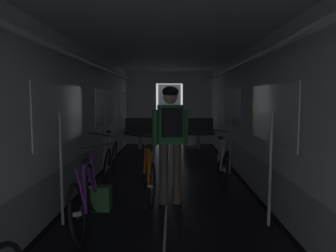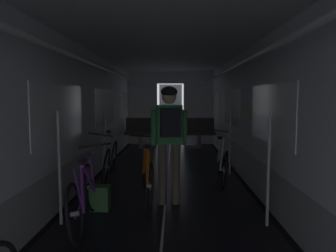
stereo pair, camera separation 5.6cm
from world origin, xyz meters
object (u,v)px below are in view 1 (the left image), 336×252
at_px(bench_seat_far_right, 198,130).
at_px(bicycle_orange_in_aisle, 148,174).
at_px(bicycle_purple, 86,195).
at_px(person_cyclist_aisle, 171,132).
at_px(bicycle_silver, 110,159).
at_px(backpack_on_floor, 102,198).
at_px(bicycle_white, 223,161).
at_px(bench_seat_far_left, 140,130).

distance_m(bench_seat_far_right, bicycle_orange_in_aisle, 5.09).
xyz_separation_m(bicycle_purple, bicycle_orange_in_aisle, (0.68, 1.06, 0.00)).
distance_m(bench_seat_far_right, person_cyclist_aisle, 5.30).
bearing_deg(bicycle_orange_in_aisle, person_cyclist_aisle, -37.01).
xyz_separation_m(bench_seat_far_right, bicycle_silver, (-2.02, -3.68, -0.19)).
height_order(person_cyclist_aisle, backpack_on_floor, person_cyclist_aisle).
bearing_deg(bicycle_white, bench_seat_far_right, 91.97).
relative_size(bicycle_white, backpack_on_floor, 4.98).
bearing_deg(bench_seat_far_right, bicycle_purple, -107.24).
xyz_separation_m(bench_seat_far_left, bicycle_purple, (-0.06, -6.01, -0.19)).
bearing_deg(bicycle_purple, bench_seat_far_left, 89.38).
distance_m(bicycle_white, bicycle_orange_in_aisle, 1.67).
relative_size(person_cyclist_aisle, backpack_on_floor, 5.09).
relative_size(bench_seat_far_right, bicycle_purple, 0.58).
height_order(bench_seat_far_right, bicycle_purple, same).
bearing_deg(bicycle_silver, bicycle_orange_in_aisle, -56.41).
bearing_deg(bicycle_white, bicycle_purple, -133.63).
bearing_deg(bicycle_orange_in_aisle, bicycle_purple, -122.66).
bearing_deg(person_cyclist_aisle, bench_seat_far_right, 80.87).
bearing_deg(bench_seat_far_right, person_cyclist_aisle, -99.13).
xyz_separation_m(bicycle_silver, bicycle_orange_in_aisle, (0.84, -1.27, 0.00)).
bearing_deg(bench_seat_far_left, backpack_on_floor, -89.97).
xyz_separation_m(bicycle_white, bicycle_purple, (-2.00, -2.10, 0.00)).
xyz_separation_m(person_cyclist_aisle, backpack_on_floor, (-0.96, -0.26, -0.90)).
bearing_deg(bicycle_silver, person_cyclist_aisle, -52.14).
distance_m(bench_seat_far_right, bicycle_white, 3.92).
distance_m(bicycle_white, bicycle_purple, 2.90).
relative_size(bicycle_purple, bicycle_orange_in_aisle, 1.01).
relative_size(bicycle_silver, person_cyclist_aisle, 0.98).
xyz_separation_m(bench_seat_far_left, backpack_on_floor, (0.00, -5.46, -0.40)).
relative_size(bench_seat_far_right, bicycle_orange_in_aisle, 0.58).
bearing_deg(backpack_on_floor, bicycle_purple, -97.07).
xyz_separation_m(bicycle_purple, backpack_on_floor, (0.07, 0.54, -0.21)).
xyz_separation_m(bicycle_silver, bicycle_white, (2.16, -0.23, 0.00)).
distance_m(bench_seat_far_right, backpack_on_floor, 5.77).
bearing_deg(bicycle_purple, bicycle_silver, 93.91).
bearing_deg(backpack_on_floor, bench_seat_far_left, 90.03).
relative_size(bicycle_white, bicycle_purple, 1.00).
bearing_deg(bicycle_orange_in_aisle, bench_seat_far_left, 97.11).
bearing_deg(bench_seat_far_right, bicycle_silver, -118.83).
height_order(bench_seat_far_left, person_cyclist_aisle, person_cyclist_aisle).
distance_m(bicycle_silver, bicycle_orange_in_aisle, 1.52).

